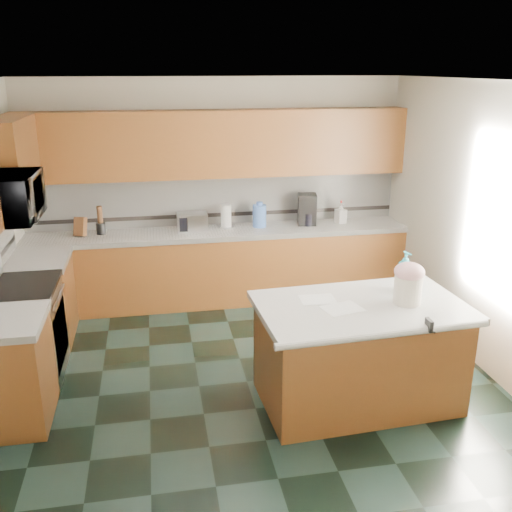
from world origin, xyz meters
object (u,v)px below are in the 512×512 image
object	(u,v)px
island_base	(358,356)
knife_block	(80,227)
coffee_maker	(307,209)
treat_jar	(408,290)
toaster_oven	(192,222)
island_top	(361,307)
soap_bottle_island	(405,271)

from	to	relation	value
island_base	knife_block	size ratio (longest dim) A/B	7.37
knife_block	coffee_maker	bearing A→B (deg)	18.25
treat_jar	toaster_oven	xyz separation A→B (m)	(-1.60, 2.56, -0.02)
treat_jar	island_top	bearing A→B (deg)	151.56
island_base	knife_block	bearing A→B (deg)	131.84
treat_jar	soap_bottle_island	xyz separation A→B (m)	(0.09, 0.27, 0.06)
island_top	treat_jar	xyz separation A→B (m)	(0.38, -0.04, 0.15)
coffee_maker	soap_bottle_island	bearing A→B (deg)	-72.78
island_base	island_top	world-z (taller)	island_top
toaster_oven	coffee_maker	size ratio (longest dim) A/B	0.95
island_base	soap_bottle_island	distance (m)	0.85
island_top	treat_jar	size ratio (longest dim) A/B	7.18
knife_block	coffee_maker	distance (m)	2.74
island_top	toaster_oven	bearing A→B (deg)	112.59
soap_bottle_island	knife_block	world-z (taller)	soap_bottle_island
island_base	toaster_oven	distance (m)	2.86
island_base	island_top	distance (m)	0.46
soap_bottle_island	toaster_oven	xyz separation A→B (m)	(-1.69, 2.30, -0.07)
treat_jar	toaster_oven	world-z (taller)	treat_jar
island_base	coffee_maker	distance (m)	2.65
knife_block	island_base	bearing A→B (deg)	-27.34
soap_bottle_island	knife_block	xyz separation A→B (m)	(-3.00, 2.30, -0.07)
treat_jar	knife_block	world-z (taller)	treat_jar
treat_jar	soap_bottle_island	world-z (taller)	soap_bottle_island
soap_bottle_island	treat_jar	bearing A→B (deg)	-120.57
knife_block	coffee_maker	xyz separation A→B (m)	(2.74, 0.03, 0.08)
island_top	coffee_maker	bearing A→B (deg)	81.89
island_top	soap_bottle_island	size ratio (longest dim) A/B	4.83
island_top	knife_block	distance (m)	3.57
island_base	treat_jar	xyz separation A→B (m)	(0.38, -0.04, 0.61)
knife_block	treat_jar	bearing A→B (deg)	-23.80
island_top	soap_bottle_island	distance (m)	0.56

